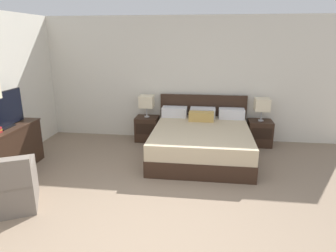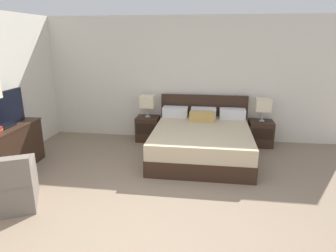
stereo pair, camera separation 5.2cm
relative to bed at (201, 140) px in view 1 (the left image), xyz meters
name	(u,v)px [view 1 (the left image)]	position (x,y,z in m)	size (l,w,h in m)	color
ground_plane	(148,250)	(-0.47, -2.70, -0.30)	(11.10, 11.10, 0.00)	#84705B
wall_back	(181,79)	(-0.47, 1.03, 0.98)	(6.95, 0.06, 2.56)	silver
bed	(201,140)	(0.00, 0.00, 0.00)	(1.81, 2.04, 0.98)	#332116
nightstand_left	(147,129)	(-1.17, 0.73, -0.04)	(0.47, 0.42, 0.52)	#332116
nightstand_right	(260,133)	(1.17, 0.73, -0.04)	(0.47, 0.42, 0.52)	#332116
table_lamp_left	(147,102)	(-1.17, 0.73, 0.55)	(0.29, 0.29, 0.46)	#B7B7BC
table_lamp_right	(262,105)	(1.17, 0.73, 0.55)	(0.29, 0.29, 0.46)	#B7B7BC
dresser	(10,148)	(-3.09, -1.07, 0.09)	(0.47, 1.19, 0.75)	#332116
tv	(2,111)	(-3.09, -1.11, 0.73)	(0.18, 0.98, 0.57)	black
armchair_by_window	(7,188)	(-2.41, -2.15, -0.01)	(0.92, 0.93, 0.76)	#70665B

